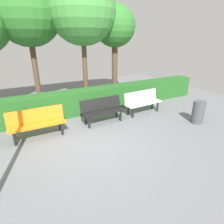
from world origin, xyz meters
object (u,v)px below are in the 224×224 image
(bench_white, at_px, (142,101))
(tree_far, at_px, (27,12))
(bench_orange, at_px, (37,122))
(trash_bin, at_px, (198,112))
(tree_near, at_px, (115,27))
(bench_black, at_px, (103,109))
(tree_mid, at_px, (82,11))

(bench_white, distance_m, tree_far, 5.71)
(bench_white, height_order, bench_orange, same)
(tree_far, height_order, trash_bin, tree_far)
(tree_near, relative_size, trash_bin, 5.36)
(bench_black, height_order, tree_mid, tree_mid)
(tree_far, bearing_deg, bench_orange, 79.80)
(tree_near, height_order, tree_mid, tree_mid)
(bench_black, relative_size, trash_bin, 1.94)
(tree_mid, bearing_deg, bench_orange, 44.07)
(tree_mid, distance_m, tree_far, 2.15)
(bench_white, xyz_separation_m, trash_bin, (-1.09, 1.72, -0.09))
(trash_bin, bearing_deg, bench_white, -57.69)
(tree_near, xyz_separation_m, trash_bin, (-0.91, 4.19, -2.83))
(bench_orange, bearing_deg, tree_mid, -135.29)
(bench_black, distance_m, bench_orange, 2.16)
(trash_bin, bearing_deg, bench_black, -30.15)
(bench_white, xyz_separation_m, bench_orange, (3.93, 0.07, 0.00))
(bench_white, distance_m, tree_mid, 4.31)
(bench_black, xyz_separation_m, tree_near, (-1.94, -2.53, 2.75))
(bench_orange, relative_size, trash_bin, 2.04)
(bench_black, distance_m, trash_bin, 3.30)
(bench_black, relative_size, tree_far, 0.30)
(bench_white, distance_m, bench_orange, 3.93)
(bench_white, height_order, tree_far, tree_far)
(tree_mid, relative_size, tree_far, 1.02)
(tree_far, bearing_deg, trash_bin, 131.03)
(tree_mid, xyz_separation_m, tree_far, (1.93, -0.95, -0.06))
(bench_orange, distance_m, trash_bin, 5.28)
(bench_orange, distance_m, tree_far, 4.74)
(tree_near, bearing_deg, tree_mid, 3.08)
(bench_white, bearing_deg, tree_far, -48.07)
(bench_black, distance_m, tree_far, 4.94)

